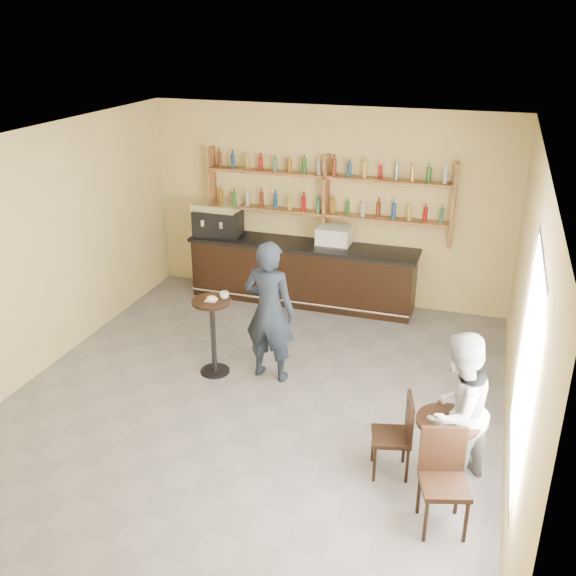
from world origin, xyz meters
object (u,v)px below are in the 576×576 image
(espresso_machine, at_px, (218,219))
(chair_west, at_px, (391,436))
(bar_counter, at_px, (302,273))
(patron_second, at_px, (456,411))
(cafe_table, at_px, (444,453))
(pastry_case, at_px, (334,237))
(pedestal_table, at_px, (213,337))
(man_main, at_px, (269,311))
(chair_south, at_px, (444,484))

(espresso_machine, distance_m, chair_west, 5.46)
(bar_counter, xyz_separation_m, patron_second, (2.78, -3.89, 0.33))
(espresso_machine, distance_m, cafe_table, 5.88)
(espresso_machine, distance_m, patron_second, 5.80)
(bar_counter, height_order, pastry_case, pastry_case)
(pedestal_table, distance_m, cafe_table, 3.44)
(pastry_case, bearing_deg, man_main, -98.96)
(espresso_machine, xyz_separation_m, pedestal_table, (1.06, -2.63, -0.77))
(bar_counter, height_order, man_main, man_main)
(chair_west, relative_size, patron_second, 0.54)
(pastry_case, relative_size, cafe_table, 0.69)
(pastry_case, xyz_separation_m, cafe_table, (2.19, -4.01, -0.80))
(chair_west, bearing_deg, chair_south, 28.72)
(bar_counter, relative_size, patron_second, 2.26)
(pastry_case, distance_m, cafe_table, 4.63)
(chair_south, bearing_deg, espresso_machine, 115.94)
(patron_second, bearing_deg, chair_south, 30.24)
(pedestal_table, xyz_separation_m, chair_south, (3.20, -1.98, -0.04))
(pastry_case, xyz_separation_m, pedestal_table, (-0.96, -2.63, -0.66))
(patron_second, bearing_deg, cafe_table, 1.79)
(espresso_machine, height_order, cafe_table, espresso_machine)
(espresso_machine, distance_m, pastry_case, 2.03)
(espresso_machine, relative_size, chair_west, 0.86)
(pastry_case, relative_size, patron_second, 0.33)
(chair_west, bearing_deg, bar_counter, -165.29)
(espresso_machine, bearing_deg, pedestal_table, -75.16)
(pedestal_table, height_order, man_main, man_main)
(espresso_machine, bearing_deg, chair_west, -54.34)
(espresso_machine, height_order, pastry_case, espresso_machine)
(pastry_case, height_order, man_main, man_main)
(espresso_machine, bearing_deg, pastry_case, -7.09)
(pedestal_table, height_order, cafe_table, pedestal_table)
(chair_south, bearing_deg, chair_west, 115.90)
(pedestal_table, distance_m, patron_second, 3.47)
(man_main, distance_m, chair_south, 3.27)
(chair_west, height_order, patron_second, patron_second)
(man_main, xyz_separation_m, chair_west, (1.85, -1.47, -0.50))
(chair_south, bearing_deg, cafe_table, 77.96)
(espresso_machine, bearing_deg, man_main, -61.14)
(pastry_case, bearing_deg, pedestal_table, -114.06)
(patron_second, bearing_deg, pedestal_table, -79.82)
(cafe_table, bearing_deg, pedestal_table, 156.41)
(bar_counter, xyz_separation_m, chair_west, (2.17, -3.96, -0.06))
(pastry_case, bearing_deg, cafe_table, -65.35)
(bar_counter, distance_m, patron_second, 4.80)
(cafe_table, bearing_deg, espresso_machine, 136.40)
(pedestal_table, bearing_deg, chair_south, -31.69)
(chair_west, bearing_deg, pedestal_table, -131.01)
(man_main, bearing_deg, patron_second, 155.39)
(cafe_table, distance_m, chair_west, 0.55)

